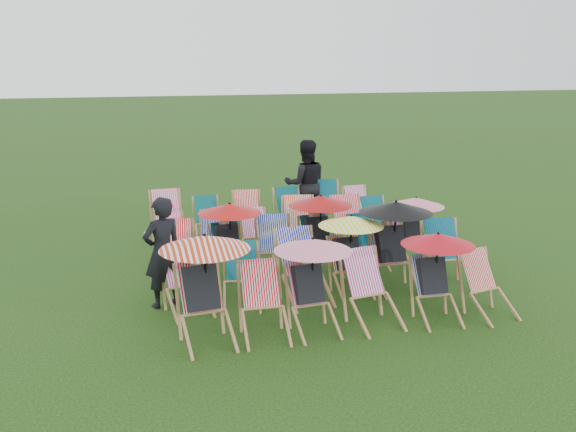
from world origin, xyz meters
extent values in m
plane|color=black|center=(0.00, 0.00, 0.00)|extent=(100.00, 100.00, 0.00)
cube|color=red|center=(-1.93, -1.94, 0.66)|extent=(0.54, 0.42, 0.59)
cube|color=black|center=(-1.92, -1.99, 0.66)|extent=(0.46, 0.47, 0.62)
sphere|color=tan|center=(-1.94, -1.89, 0.98)|extent=(0.22, 0.22, 0.22)
cylinder|color=black|center=(-1.86, -2.03, 0.93)|extent=(0.03, 0.03, 0.73)
cone|color=red|center=(-1.86, -2.03, 1.26)|extent=(1.14, 1.14, 0.18)
cube|color=red|center=(-1.14, -1.95, 0.63)|extent=(0.49, 0.37, 0.57)
cube|color=#E12D7B|center=(-0.52, -1.98, 0.59)|extent=(0.47, 0.36, 0.53)
cube|color=black|center=(-0.52, -2.03, 0.59)|extent=(0.40, 0.41, 0.56)
sphere|color=tan|center=(-0.53, -1.94, 0.88)|extent=(0.20, 0.20, 0.20)
cylinder|color=black|center=(-0.46, -2.06, 0.84)|extent=(0.03, 0.03, 0.65)
cone|color=pink|center=(-0.46, -2.06, 1.13)|extent=(1.02, 1.02, 0.16)
cube|color=#D52A92|center=(0.29, -1.93, 0.66)|extent=(0.54, 0.43, 0.59)
cube|color=#082FAF|center=(1.23, -2.08, 0.58)|extent=(0.45, 0.34, 0.52)
cube|color=black|center=(1.23, -2.12, 0.58)|extent=(0.38, 0.39, 0.54)
sphere|color=tan|center=(1.23, -2.03, 0.86)|extent=(0.19, 0.19, 0.19)
cylinder|color=black|center=(1.28, -2.16, 0.82)|extent=(0.03, 0.03, 0.63)
cone|color=red|center=(1.28, -2.16, 1.10)|extent=(1.00, 1.00, 0.15)
cube|color=red|center=(1.96, -2.09, 0.59)|extent=(0.50, 0.40, 0.53)
cube|color=#F230A7|center=(-2.06, -0.88, 0.62)|extent=(0.53, 0.43, 0.56)
cube|color=#0A6922|center=(-1.18, -0.84, 0.59)|extent=(0.50, 0.40, 0.53)
cube|color=#080796|center=(-0.33, -0.86, 0.70)|extent=(0.57, 0.44, 0.63)
cube|color=red|center=(0.45, -0.82, 0.57)|extent=(0.44, 0.33, 0.52)
cube|color=black|center=(0.45, -0.87, 0.57)|extent=(0.37, 0.38, 0.54)
sphere|color=tan|center=(0.45, -0.78, 0.86)|extent=(0.19, 0.19, 0.19)
cylinder|color=black|center=(0.51, -0.90, 0.81)|extent=(0.03, 0.03, 0.63)
cone|color=#FFFC0D|center=(0.51, -0.90, 1.10)|extent=(0.99, 0.99, 0.15)
cube|color=#E12D8E|center=(1.19, -0.77, 0.66)|extent=(0.51, 0.38, 0.59)
cube|color=black|center=(1.18, -0.82, 0.66)|extent=(0.42, 0.44, 0.62)
sphere|color=tan|center=(1.19, -0.71, 0.98)|extent=(0.22, 0.22, 0.22)
cylinder|color=black|center=(1.25, -0.86, 0.93)|extent=(0.03, 0.03, 0.72)
cone|color=black|center=(1.25, -0.86, 1.26)|extent=(1.13, 1.13, 0.18)
cube|color=#0B7744|center=(2.06, -0.84, 0.68)|extent=(0.55, 0.43, 0.61)
cube|color=red|center=(-2.01, 0.36, 0.66)|extent=(0.54, 0.43, 0.59)
cube|color=#096842|center=(-1.20, 0.34, 0.59)|extent=(0.46, 0.35, 0.53)
cube|color=black|center=(-1.20, 0.29, 0.59)|extent=(0.39, 0.40, 0.55)
sphere|color=tan|center=(-1.20, 0.38, 0.88)|extent=(0.19, 0.19, 0.19)
cylinder|color=black|center=(-1.14, 0.26, 0.83)|extent=(0.03, 0.03, 0.65)
cone|color=#BB0D0A|center=(-1.14, 0.26, 1.13)|extent=(1.02, 1.02, 0.16)
cube|color=#072399|center=(-0.41, 0.27, 0.66)|extent=(0.53, 0.41, 0.59)
cube|color=#095F3B|center=(0.32, 0.28, 0.62)|extent=(0.48, 0.36, 0.55)
cube|color=black|center=(0.32, 0.23, 0.62)|extent=(0.40, 0.41, 0.58)
sphere|color=tan|center=(0.32, 0.33, 0.92)|extent=(0.20, 0.20, 0.20)
cylinder|color=black|center=(0.38, 0.19, 0.87)|extent=(0.03, 0.03, 0.68)
cone|color=#A6090B|center=(0.38, 0.19, 1.18)|extent=(1.07, 1.07, 0.16)
cube|color=#09682E|center=(1.17, 0.31, 0.59)|extent=(0.47, 0.36, 0.53)
cube|color=red|center=(2.01, 0.19, 0.56)|extent=(0.46, 0.36, 0.50)
cube|color=black|center=(2.02, 0.14, 0.56)|extent=(0.39, 0.40, 0.53)
sphere|color=tan|center=(2.01, 0.23, 0.84)|extent=(0.19, 0.19, 0.19)
cylinder|color=black|center=(2.07, 0.11, 0.79)|extent=(0.03, 0.03, 0.62)
cone|color=pink|center=(2.07, 0.11, 1.08)|extent=(0.97, 0.97, 0.15)
cube|color=#F93188|center=(-2.02, 1.43, 0.57)|extent=(0.44, 0.34, 0.51)
cube|color=#070CA1|center=(-1.24, 1.41, 0.57)|extent=(0.48, 0.39, 0.51)
cube|color=#EB2F8A|center=(-0.51, 1.39, 0.57)|extent=(0.43, 0.31, 0.51)
cube|color=#F22C08|center=(0.36, 1.47, 0.68)|extent=(0.57, 0.46, 0.61)
cube|color=red|center=(1.29, 1.38, 0.66)|extent=(0.51, 0.39, 0.59)
cube|color=#0A6B36|center=(1.88, 1.50, 0.61)|extent=(0.48, 0.37, 0.54)
cube|color=#EF2F72|center=(-1.97, 2.66, 0.68)|extent=(0.54, 0.41, 0.61)
cube|color=#0A6B28|center=(-1.20, 2.62, 0.57)|extent=(0.43, 0.32, 0.51)
cube|color=red|center=(-0.40, 2.57, 0.63)|extent=(0.51, 0.40, 0.56)
cube|color=#095F2B|center=(0.46, 2.53, 0.65)|extent=(0.52, 0.41, 0.58)
cube|color=#09653B|center=(1.25, 2.61, 0.71)|extent=(0.59, 0.47, 0.63)
cube|color=#D12984|center=(1.94, 2.58, 0.60)|extent=(0.48, 0.37, 0.54)
imported|color=black|center=(-2.30, -0.81, 0.81)|extent=(0.69, 0.59, 1.61)
imported|color=black|center=(0.92, 2.88, 0.92)|extent=(0.98, 0.82, 1.85)
camera|label=1|loc=(-2.85, -9.66, 3.51)|focal=40.00mm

